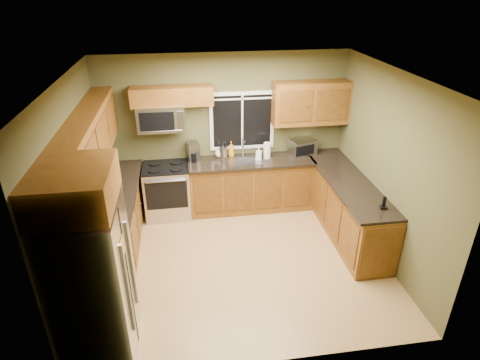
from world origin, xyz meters
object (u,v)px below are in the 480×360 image
object	(u,v)px
kettle	(223,152)
cordless_phone	(383,205)
soap_bottle_a	(231,149)
soap_bottle_c	(219,152)
range	(167,190)
refrigerator	(94,283)
coffee_maker	(193,152)
paper_towel_roll	(267,150)
soap_bottle_b	(259,153)
microwave	(161,118)
toaster_oven	(302,147)

from	to	relation	value
kettle	cordless_phone	xyz separation A→B (m)	(1.96, -2.03, -0.06)
soap_bottle_a	cordless_phone	xyz separation A→B (m)	(1.81, -2.08, -0.08)
soap_bottle_c	range	bearing A→B (deg)	-166.49
refrigerator	soap_bottle_c	size ratio (longest dim) A/B	9.54
coffee_maker	paper_towel_roll	xyz separation A→B (m)	(1.27, -0.11, -0.01)
coffee_maker	soap_bottle_c	world-z (taller)	coffee_maker
range	soap_bottle_b	size ratio (longest dim) A/B	4.43
coffee_maker	paper_towel_roll	bearing A→B (deg)	-4.76
paper_towel_roll	soap_bottle_a	xyz separation A→B (m)	(-0.60, 0.17, -0.00)
microwave	soap_bottle_c	size ratio (longest dim) A/B	4.03
soap_bottle_c	microwave	bearing A→B (deg)	-174.58
refrigerator	coffee_maker	size ratio (longest dim) A/B	5.71
paper_towel_roll	refrigerator	bearing A→B (deg)	-130.73
soap_bottle_b	cordless_phone	bearing A→B (deg)	-54.12
coffee_maker	cordless_phone	bearing A→B (deg)	-39.09
soap_bottle_a	soap_bottle_b	size ratio (longest dim) A/B	1.30
microwave	coffee_maker	bearing A→B (deg)	3.87
paper_towel_roll	soap_bottle_c	world-z (taller)	paper_towel_roll
range	coffee_maker	bearing A→B (deg)	19.36
refrigerator	paper_towel_roll	distance (m)	3.74
paper_towel_roll	cordless_phone	world-z (taller)	paper_towel_roll
coffee_maker	soap_bottle_c	size ratio (longest dim) A/B	1.67
soap_bottle_a	soap_bottle_c	size ratio (longest dim) A/B	1.46
range	soap_bottle_a	bearing A→B (deg)	11.37
coffee_maker	kettle	world-z (taller)	coffee_maker
toaster_oven	microwave	bearing A→B (deg)	-179.75
toaster_oven	coffee_maker	bearing A→B (deg)	179.35
soap_bottle_c	soap_bottle_b	bearing A→B (deg)	-15.88
coffee_maker	refrigerator	bearing A→B (deg)	-111.70
range	coffee_maker	size ratio (longest dim) A/B	2.97
microwave	cordless_phone	distance (m)	3.64
range	soap_bottle_a	world-z (taller)	soap_bottle_a
soap_bottle_b	soap_bottle_c	bearing A→B (deg)	164.12
kettle	toaster_oven	bearing A→B (deg)	-1.38
cordless_phone	kettle	bearing A→B (deg)	134.04
toaster_oven	coffee_maker	size ratio (longest dim) A/B	1.60
cordless_phone	paper_towel_roll	bearing A→B (deg)	122.37
soap_bottle_b	soap_bottle_a	bearing A→B (deg)	156.79
microwave	soap_bottle_b	bearing A→B (deg)	-3.57
coffee_maker	soap_bottle_b	xyz separation A→B (m)	(1.12, -0.13, -0.04)
microwave	soap_bottle_a	xyz separation A→B (m)	(1.15, 0.09, -0.65)
paper_towel_roll	soap_bottle_b	bearing A→B (deg)	-170.10
coffee_maker	soap_bottle_a	size ratio (longest dim) A/B	1.15
microwave	cordless_phone	bearing A→B (deg)	-33.81
soap_bottle_c	cordless_phone	size ratio (longest dim) A/B	1.02
refrigerator	coffee_maker	distance (m)	3.17
refrigerator	range	xyz separation A→B (m)	(0.69, 2.77, -0.43)
toaster_oven	soap_bottle_a	distance (m)	1.26
microwave	soap_bottle_c	distance (m)	1.17
paper_towel_roll	kettle	bearing A→B (deg)	171.10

